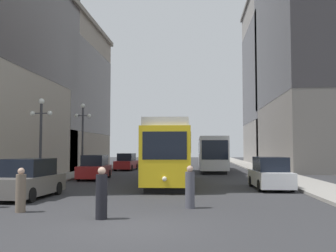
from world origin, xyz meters
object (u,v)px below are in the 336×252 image
at_px(parked_car_right_far, 270,174).
at_px(parked_car_left_mid, 126,162).
at_px(parked_car_left_near, 95,168).
at_px(pedestrian_crossing_near, 21,192).
at_px(pedestrian_on_sidewalk, 190,188).
at_px(lamp_post_left_near, 41,127).
at_px(streetcar, 171,152).
at_px(parked_car_left_far, 29,180).
at_px(pedestrian_crossing_far, 102,195).
at_px(lamp_post_left_far, 83,128).
at_px(transit_bus, 212,152).

bearing_deg(parked_car_right_far, parked_car_left_mid, -59.72).
xyz_separation_m(parked_car_left_near, pedestrian_crossing_near, (1.50, -15.30, -0.11)).
bearing_deg(pedestrian_on_sidewalk, parked_car_left_mid, -46.65).
relative_size(pedestrian_crossing_near, pedestrian_on_sidewalk, 0.98).
distance_m(parked_car_right_far, lamp_post_left_near, 14.12).
height_order(streetcar, parked_car_right_far, streetcar).
distance_m(parked_car_right_far, parked_car_left_far, 12.92).
relative_size(parked_car_left_near, pedestrian_crossing_far, 2.84).
bearing_deg(lamp_post_left_far, pedestrian_crossing_far, -71.14).
bearing_deg(transit_bus, parked_car_left_far, -112.47).
distance_m(pedestrian_crossing_near, pedestrian_crossing_far, 3.43).
distance_m(parked_car_left_mid, pedestrian_on_sidewalk, 27.73).
bearing_deg(lamp_post_left_far, pedestrian_crossing_near, -79.50).
relative_size(parked_car_left_far, lamp_post_left_far, 0.78).
bearing_deg(lamp_post_left_near, parked_car_left_mid, 84.11).
relative_size(parked_car_left_mid, lamp_post_left_far, 0.73).
xyz_separation_m(parked_car_left_far, pedestrian_on_sidewalk, (7.54, -2.50, -0.09)).
relative_size(parked_car_left_near, parked_car_left_far, 1.03).
bearing_deg(streetcar, transit_bus, 76.70).
xyz_separation_m(parked_car_left_far, lamp_post_left_near, (-1.90, 5.76, 2.79)).
distance_m(parked_car_left_near, parked_car_right_far, 13.51).
bearing_deg(lamp_post_left_far, parked_car_left_mid, 79.03).
xyz_separation_m(parked_car_right_far, pedestrian_crossing_far, (-7.18, -10.06, -0.06)).
bearing_deg(pedestrian_crossing_far, parked_car_left_near, -157.43).
bearing_deg(parked_car_right_far, parked_car_left_near, -29.66).
bearing_deg(pedestrian_crossing_far, parked_car_right_far, 150.94).
bearing_deg(parked_car_left_near, parked_car_left_far, -93.07).
bearing_deg(parked_car_left_mid, pedestrian_crossing_near, -84.48).
bearing_deg(parked_car_right_far, transit_bus, -82.98).
relative_size(transit_bus, pedestrian_on_sidewalk, 7.99).
distance_m(parked_car_right_far, pedestrian_crossing_far, 12.36).
bearing_deg(streetcar, pedestrian_crossing_near, -112.05).
bearing_deg(parked_car_left_mid, streetcar, -66.99).
distance_m(streetcar, parked_car_left_near, 6.98).
relative_size(parked_car_left_far, lamp_post_left_near, 0.88).
bearing_deg(pedestrian_on_sidewalk, lamp_post_left_near, -13.62).
bearing_deg(pedestrian_crossing_far, lamp_post_left_far, -154.67).
xyz_separation_m(parked_car_left_near, parked_car_left_far, (0.00, -11.36, -0.00)).
relative_size(parked_car_left_near, pedestrian_crossing_near, 3.01).
relative_size(transit_bus, parked_car_right_far, 2.79).
distance_m(streetcar, parked_car_left_mid, 17.24).
relative_size(parked_car_right_far, pedestrian_crossing_far, 2.77).
height_order(parked_car_left_far, pedestrian_crossing_near, parked_car_left_far).
relative_size(parked_car_left_mid, pedestrian_crossing_near, 2.74).
distance_m(pedestrian_crossing_near, lamp_post_left_near, 10.67).
relative_size(parked_car_left_mid, lamp_post_left_near, 0.82).
bearing_deg(streetcar, lamp_post_left_far, 140.20).
xyz_separation_m(pedestrian_crossing_far, lamp_post_left_far, (-6.64, 19.43, 3.25)).
distance_m(streetcar, lamp_post_left_far, 10.31).
bearing_deg(parked_car_left_mid, pedestrian_crossing_far, -78.32).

